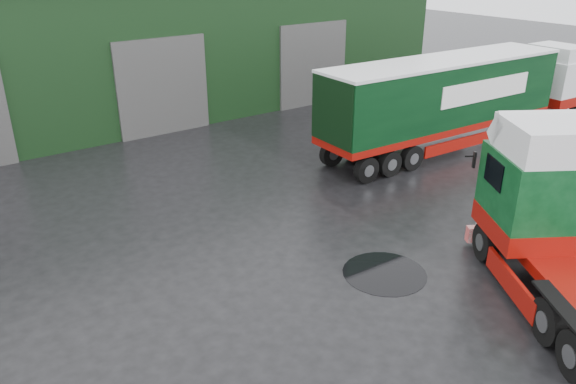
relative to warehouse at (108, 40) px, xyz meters
name	(u,v)px	position (x,y,z in m)	size (l,w,h in m)	color
ground	(350,301)	(-2.00, -20.00, -3.16)	(100.00, 100.00, 0.00)	black
warehouse	(108,40)	(0.00, 0.00, 0.00)	(32.40, 12.40, 6.30)	black
lorry_right	(441,105)	(7.64, -14.36, -1.35)	(2.38, 13.73, 3.61)	silver
tree_back_b	(169,2)	(8.00, 10.00, 0.59)	(4.40, 4.40, 7.50)	black
puddle_1	(384,273)	(-0.52, -19.62, -3.15)	(2.07, 2.07, 0.01)	black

